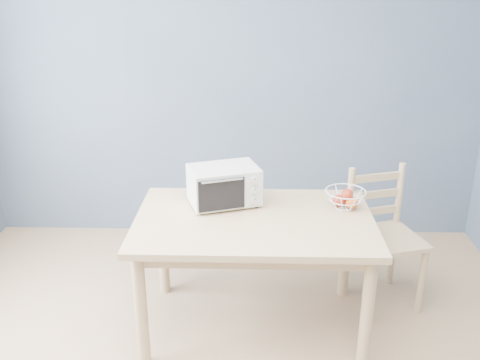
{
  "coord_description": "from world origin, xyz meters",
  "views": [
    {
      "loc": [
        0.18,
        -1.92,
        2.1
      ],
      "look_at": [
        0.09,
        1.07,
        0.93
      ],
      "focal_mm": 40.0,
      "sensor_mm": 36.0,
      "label": 1
    }
  ],
  "objects_px": {
    "toaster_oven": "(221,185)",
    "fruit_basket": "(345,198)",
    "dining_table": "(254,233)",
    "dining_chair": "(382,239)"
  },
  "relations": [
    {
      "from": "toaster_oven",
      "to": "fruit_basket",
      "type": "bearing_deg",
      "value": -21.41
    },
    {
      "from": "fruit_basket",
      "to": "toaster_oven",
      "type": "bearing_deg",
      "value": 177.69
    },
    {
      "from": "toaster_oven",
      "to": "dining_chair",
      "type": "height_order",
      "value": "toaster_oven"
    },
    {
      "from": "fruit_basket",
      "to": "dining_chair",
      "type": "bearing_deg",
      "value": 30.51
    },
    {
      "from": "dining_table",
      "to": "dining_chair",
      "type": "xyz_separation_m",
      "value": [
        0.85,
        0.33,
        -0.2
      ]
    },
    {
      "from": "toaster_oven",
      "to": "fruit_basket",
      "type": "relative_size",
      "value": 1.47
    },
    {
      "from": "fruit_basket",
      "to": "dining_chair",
      "type": "xyz_separation_m",
      "value": [
        0.29,
        0.17,
        -0.36
      ]
    },
    {
      "from": "dining_table",
      "to": "dining_chair",
      "type": "bearing_deg",
      "value": 21.59
    },
    {
      "from": "toaster_oven",
      "to": "fruit_basket",
      "type": "height_order",
      "value": "toaster_oven"
    },
    {
      "from": "dining_chair",
      "to": "dining_table",
      "type": "bearing_deg",
      "value": -175.21
    }
  ]
}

